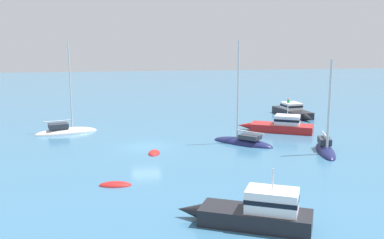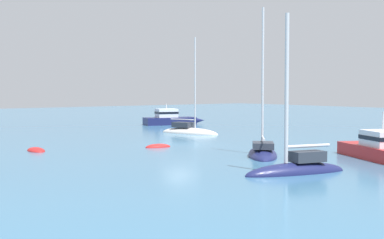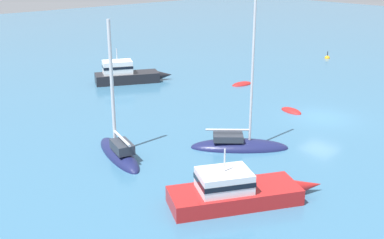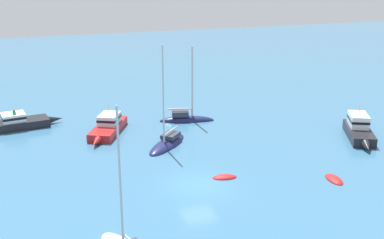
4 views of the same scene
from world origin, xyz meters
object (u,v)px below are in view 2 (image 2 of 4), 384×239
sloop (263,154)px  ketch (189,132)px  launch (377,147)px  dinghy (36,151)px  sloop_1 (296,169)px  powerboat (171,119)px  tender (158,147)px

sloop → ketch: sloop is taller
launch → dinghy: 21.78m
sloop → sloop_1: 7.18m
sloop_1 → dinghy: (-17.24, -6.25, -0.21)m
sloop → powerboat: size_ratio=1.33×
dinghy → ketch: ketch is taller
launch → tender: launch is taller
dinghy → powerboat: size_ratio=0.30×
powerboat → tender: bearing=-111.0°
powerboat → tender: 24.39m
ketch → tender: (8.26, -9.14, -0.12)m
powerboat → sloop_1: bearing=-99.4°
launch → ketch: size_ratio=0.80×
powerboat → tender: (19.27, -14.93, -0.69)m
launch → dinghy: bearing=68.1°
dinghy → ketch: bearing=113.2°
sloop → dinghy: sloop is taller
launch → tender: 14.86m
sloop_1 → launch: bearing=-158.7°
ketch → tender: size_ratio=4.61×
sloop_1 → tender: size_ratio=4.11×
dinghy → launch: bearing=47.8°
launch → ketch: (-21.48, 2.37, -0.53)m
sloop → launch: 6.81m
launch → sloop_1: 8.36m
dinghy → tender: 8.32m
tender → sloop_1: bearing=93.5°
ketch → launch: bearing=-23.6°
dinghy → powerboat: (-16.27, 22.69, 0.69)m
sloop → ketch: size_ratio=1.04×
sloop_1 → powerboat: sloop_1 is taller
ketch → tender: ketch is taller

